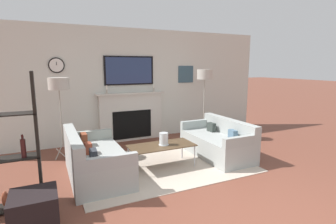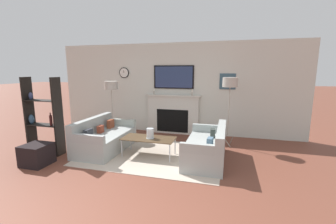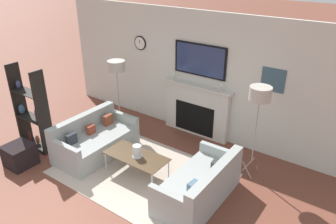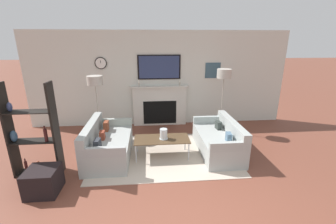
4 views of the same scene
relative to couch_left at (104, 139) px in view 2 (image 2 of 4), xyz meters
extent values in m
plane|color=brown|center=(1.23, -2.41, -0.28)|extent=(60.00, 60.00, 0.00)
cube|color=silver|center=(1.23, 2.01, 1.07)|extent=(7.47, 0.07, 2.70)
cube|color=beige|center=(1.23, 1.89, 0.29)|extent=(1.55, 0.16, 1.14)
cube|color=black|center=(1.23, 1.81, 0.13)|extent=(0.96, 0.01, 0.68)
cube|color=beige|center=(1.23, 1.87, 0.88)|extent=(1.67, 0.22, 0.04)
cylinder|color=#B2AD9E|center=(0.65, 1.84, 0.95)|extent=(0.04, 0.04, 0.10)
cylinder|color=white|center=(0.65, 1.84, 1.05)|extent=(0.03, 0.03, 0.09)
cylinder|color=#B2AD9E|center=(1.82, 1.84, 0.95)|extent=(0.04, 0.04, 0.10)
cylinder|color=white|center=(1.82, 1.84, 1.05)|extent=(0.03, 0.03, 0.09)
cube|color=black|center=(1.23, 1.96, 1.43)|extent=(1.22, 0.04, 0.69)
cube|color=navy|center=(1.23, 1.94, 1.43)|extent=(1.13, 0.01, 0.62)
cylinder|color=black|center=(-0.38, 1.96, 1.55)|extent=(0.33, 0.02, 0.33)
cylinder|color=silver|center=(-0.38, 1.94, 1.55)|extent=(0.28, 0.00, 0.28)
cube|color=black|center=(-0.38, 1.94, 1.59)|extent=(0.01, 0.00, 0.07)
cube|color=#365364|center=(2.79, 1.96, 1.32)|extent=(0.44, 0.02, 0.44)
cube|color=#B8A897|center=(1.23, 0.00, -0.27)|extent=(3.07, 2.12, 0.01)
cube|color=#9BA19D|center=(0.05, 0.00, -0.07)|extent=(0.87, 1.65, 0.42)
cube|color=#9BA19D|center=(-0.31, 0.00, 0.32)|extent=(0.16, 1.65, 0.35)
cube|color=#9AA39A|center=(0.04, 0.78, 0.24)|extent=(0.87, 0.10, 0.18)
cube|color=#989C9A|center=(0.05, -0.78, 0.24)|extent=(0.87, 0.10, 0.18)
cube|color=brown|center=(-0.09, 0.48, 0.25)|extent=(0.10, 0.22, 0.22)
cube|color=brown|center=(-0.08, 0.00, 0.23)|extent=(0.11, 0.18, 0.17)
cube|color=#2C2E35|center=(-0.08, -0.48, 0.25)|extent=(0.11, 0.21, 0.21)
cube|color=#9BA19D|center=(2.42, 0.00, -0.07)|extent=(0.79, 1.62, 0.42)
cube|color=#9BA19D|center=(2.74, 0.00, 0.30)|extent=(0.16, 1.61, 0.32)
cube|color=#969C99|center=(2.42, -0.76, 0.23)|extent=(0.79, 0.10, 0.18)
cube|color=#98A4A1|center=(2.42, 0.76, 0.23)|extent=(0.79, 0.10, 0.18)
cube|color=slate|center=(2.54, -0.35, 0.24)|extent=(0.12, 0.20, 0.19)
cube|color=#2F3632|center=(2.54, 0.35, 0.24)|extent=(0.12, 0.20, 0.19)
cube|color=#4C3823|center=(1.17, -0.08, 0.13)|extent=(1.18, 0.56, 0.02)
cylinder|color=#B7B7BC|center=(0.63, -0.32, -0.08)|extent=(0.02, 0.02, 0.40)
cylinder|color=#B7B7BC|center=(1.72, -0.32, -0.08)|extent=(0.02, 0.02, 0.40)
cylinder|color=#B7B7BC|center=(0.63, 0.16, -0.08)|extent=(0.02, 0.02, 0.40)
cylinder|color=#B7B7BC|center=(1.72, 0.16, -0.08)|extent=(0.02, 0.02, 0.40)
cylinder|color=silver|center=(1.21, -0.09, 0.25)|extent=(0.16, 0.16, 0.22)
cylinder|color=silver|center=(1.21, -0.09, 0.20)|extent=(0.09, 0.09, 0.12)
cylinder|color=silver|center=(1.21, -0.09, 0.15)|extent=(0.18, 0.18, 0.01)
cylinder|color=#9E998E|center=(-0.29, 1.19, -0.15)|extent=(0.09, 0.23, 0.26)
cylinder|color=#9E998E|center=(-0.48, 1.23, -0.15)|extent=(0.17, 0.19, 0.26)
cylinder|color=#9E998E|center=(-0.42, 1.05, -0.15)|extent=(0.23, 0.07, 0.26)
cylinder|color=#9E998E|center=(-0.40, 1.15, 0.53)|extent=(0.02, 0.02, 1.12)
cylinder|color=#B2ADA3|center=(-0.40, 1.15, 1.21)|extent=(0.38, 0.38, 0.23)
cylinder|color=#9E998E|center=(2.97, 1.19, -0.14)|extent=(0.09, 0.23, 0.28)
cylinder|color=#9E998E|center=(2.78, 1.23, -0.14)|extent=(0.17, 0.19, 0.28)
cylinder|color=#9E998E|center=(2.84, 1.05, -0.14)|extent=(0.23, 0.07, 0.28)
cylinder|color=#9E998E|center=(2.86, 1.15, 0.61)|extent=(0.02, 0.02, 1.23)
cylinder|color=#B2ADA3|center=(2.86, 1.15, 1.34)|extent=(0.37, 0.37, 0.24)
cube|color=black|center=(-1.57, -0.54, 0.60)|extent=(0.04, 0.28, 1.75)
cube|color=black|center=(-0.78, -0.54, 0.60)|extent=(0.04, 0.28, 1.75)
cube|color=black|center=(-1.18, -0.54, -0.25)|extent=(0.83, 0.28, 0.02)
cube|color=black|center=(-1.18, -0.54, 0.40)|extent=(0.83, 0.28, 0.01)
cube|color=black|center=(-1.18, -0.54, 0.96)|extent=(0.83, 0.28, 0.02)
cylinder|color=#3D1919|center=(-1.40, -0.57, -0.12)|extent=(0.05, 0.05, 0.24)
cylinder|color=#3D1919|center=(-1.40, -0.57, 0.03)|extent=(0.02, 0.02, 0.06)
cylinder|color=#3D1919|center=(-0.94, -0.59, 0.52)|extent=(0.06, 0.06, 0.24)
cylinder|color=#3D1919|center=(-0.94, -0.59, 0.67)|extent=(0.03, 0.03, 0.06)
ellipsoid|color=#37426D|center=(-1.48, -0.54, 1.05)|extent=(0.09, 0.09, 0.17)
ellipsoid|color=#99462D|center=(-1.21, -0.52, -0.13)|extent=(0.09, 0.09, 0.21)
ellipsoid|color=#315270|center=(-1.51, -0.56, 0.51)|extent=(0.12, 0.12, 0.22)
cube|color=black|center=(-0.85, -1.14, -0.06)|extent=(0.50, 0.50, 0.43)
camera|label=1|loc=(-0.65, -4.20, 1.54)|focal=28.00mm
camera|label=2|loc=(2.86, -4.60, 1.61)|focal=24.00mm
camera|label=3|loc=(4.53, -3.77, 3.39)|focal=35.00mm
camera|label=4|loc=(0.92, -4.48, 2.14)|focal=24.00mm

